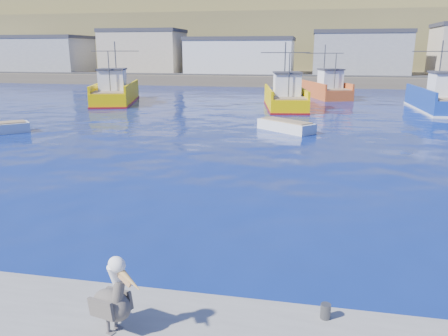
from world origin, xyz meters
name	(u,v)px	position (x,y,z in m)	size (l,w,h in m)	color
ground	(213,251)	(0.00, 0.00, 0.00)	(260.00, 260.00, 0.00)	#071359
dock_bollards	(204,298)	(0.60, -3.40, 0.65)	(36.20, 0.20, 0.30)	#4C4C4C
far_shore	(305,36)	(0.00, 109.20, 8.98)	(200.00, 81.00, 24.00)	brown
trawler_yellow_a	(116,93)	(-18.23, 33.28, 1.03)	(6.58, 11.71, 6.49)	#E7C000
trawler_yellow_b	(285,98)	(0.00, 32.15, 0.98)	(5.08, 10.50, 6.36)	#E7C000
trawler_blue	(440,100)	(14.37, 33.21, 1.02)	(5.29, 11.10, 6.48)	navy
boat_orange	(326,89)	(4.23, 43.15, 1.06)	(6.11, 9.55, 6.16)	#CD531F
skiff_mid	(286,127)	(0.87, 19.57, 0.30)	(4.26, 3.91, 0.93)	silver
skiff_far	(439,99)	(16.32, 41.16, 0.28)	(4.01, 3.78, 0.89)	silver
pelican	(113,299)	(-0.80, -4.57, 1.16)	(1.22, 0.78, 1.54)	#595451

